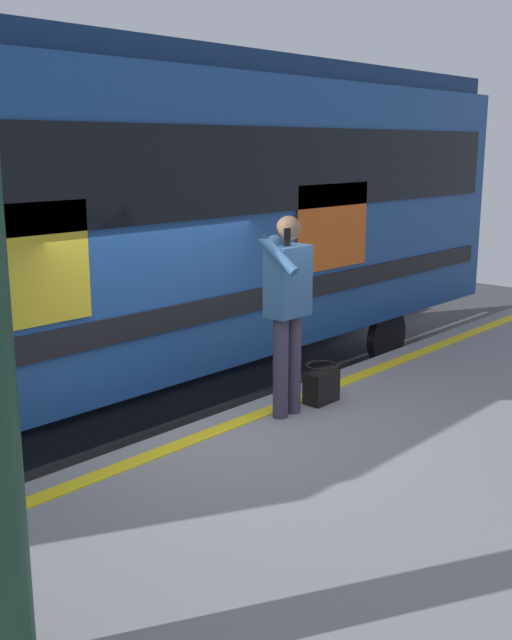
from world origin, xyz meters
TOP-DOWN VIEW (x-y plane):
  - ground_plane at (0.00, 0.00)m, footprint 24.79×24.79m
  - platform at (0.00, 2.08)m, footprint 13.51×4.16m
  - safety_line at (0.00, 0.30)m, footprint 13.24×0.16m
  - track_rail_near at (0.00, -1.54)m, footprint 17.56×0.08m
  - track_rail_far at (0.00, -2.98)m, footprint 17.56×0.08m
  - train_carriage at (-0.59, -2.26)m, footprint 11.93×3.11m
  - passenger at (-0.44, 0.47)m, footprint 0.57×0.55m
  - handbag at (-0.92, 0.51)m, footprint 0.34×0.31m

SIDE VIEW (x-z plane):
  - ground_plane at x=0.00m, z-range 0.00..0.00m
  - track_rail_near at x=0.00m, z-range 0.00..0.16m
  - track_rail_far at x=0.00m, z-range 0.00..0.16m
  - platform at x=0.00m, z-range 0.00..0.86m
  - safety_line at x=0.00m, z-range 0.86..0.87m
  - handbag at x=-0.92m, z-range 0.84..1.22m
  - passenger at x=-0.44m, z-range 1.03..2.85m
  - train_carriage at x=-0.59m, z-range 0.54..4.63m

